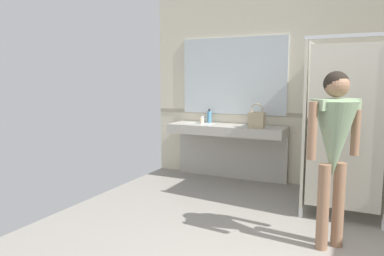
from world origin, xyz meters
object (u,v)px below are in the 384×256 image
(handbag, at_px, (257,119))
(paper_cup, at_px, (202,121))
(soap_dispenser, at_px, (209,117))
(person_standing, at_px, (334,138))

(handbag, height_order, paper_cup, handbag)
(soap_dispenser, relative_size, paper_cup, 2.27)
(person_standing, bearing_deg, handbag, 126.07)
(person_standing, distance_m, handbag, 1.99)
(handbag, bearing_deg, person_standing, -53.93)
(soap_dispenser, height_order, paper_cup, soap_dispenser)
(handbag, distance_m, paper_cup, 0.92)
(person_standing, relative_size, handbag, 4.61)
(paper_cup, bearing_deg, soap_dispenser, 77.83)
(handbag, xyz_separation_m, paper_cup, (-0.91, 0.09, -0.08))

